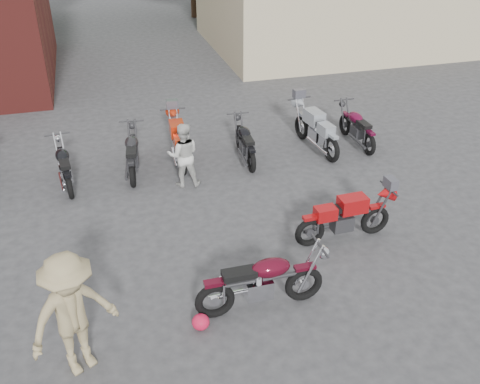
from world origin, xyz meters
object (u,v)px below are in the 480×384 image
object	(u,v)px
row_bike_5	(245,140)
row_bike_7	(357,125)
vintage_motorcycle	(263,279)
person_tan	(73,315)
row_bike_2	(64,164)
row_bike_6	(316,127)
person_light	(183,155)
helmet	(201,322)
row_bike_3	(132,151)
row_bike_4	(178,139)
sportbike	(346,215)

from	to	relation	value
row_bike_5	row_bike_7	bearing A→B (deg)	-85.00
vintage_motorcycle	person_tan	distance (m)	2.99
vintage_motorcycle	row_bike_5	bearing A→B (deg)	76.76
row_bike_2	row_bike_6	size ratio (longest dim) A/B	0.86
person_light	row_bike_5	distance (m)	1.96
helmet	row_bike_3	world-z (taller)	row_bike_3
vintage_motorcycle	row_bike_5	world-z (taller)	vintage_motorcycle
row_bike_4	row_bike_7	size ratio (longest dim) A/B	1.09
row_bike_3	sportbike	bearing A→B (deg)	-130.08
sportbike	row_bike_2	bearing A→B (deg)	142.15
sportbike	row_bike_3	size ratio (longest dim) A/B	1.02
person_light	person_tan	size ratio (longest dim) A/B	0.77
row_bike_5	person_tan	bearing A→B (deg)	147.57
person_tan	row_bike_5	distance (m)	7.25
row_bike_4	row_bike_5	bearing A→B (deg)	-101.33
row_bike_5	row_bike_6	size ratio (longest dim) A/B	0.86
person_light	row_bike_3	distance (m)	1.46
sportbike	helmet	distance (m)	3.69
helmet	person_tan	size ratio (longest dim) A/B	0.14
row_bike_5	row_bike_6	xyz separation A→B (m)	(1.97, 0.10, 0.09)
row_bike_7	sportbike	bearing A→B (deg)	149.51
helmet	row_bike_7	size ratio (longest dim) A/B	0.15
person_light	row_bike_2	size ratio (longest dim) A/B	0.84
sportbike	helmet	world-z (taller)	sportbike
row_bike_7	row_bike_4	bearing A→B (deg)	84.99
row_bike_3	row_bike_6	bearing A→B (deg)	-82.49
row_bike_2	person_light	bearing A→B (deg)	-112.88
row_bike_3	row_bike_7	xyz separation A→B (m)	(5.98, 0.02, -0.01)
helmet	row_bike_3	size ratio (longest dim) A/B	0.15
helmet	row_bike_4	size ratio (longest dim) A/B	0.14
sportbike	row_bike_7	world-z (taller)	sportbike
row_bike_6	row_bike_7	world-z (taller)	row_bike_6
person_tan	row_bike_5	xyz separation A→B (m)	(4.20, 5.88, -0.47)
person_tan	row_bike_7	size ratio (longest dim) A/B	1.07
helmet	row_bike_7	xyz separation A→B (m)	(5.53, 5.70, 0.41)
row_bike_2	sportbike	bearing A→B (deg)	-132.67
helmet	vintage_motorcycle	bearing A→B (deg)	10.18
row_bike_4	row_bike_7	bearing A→B (deg)	-90.77
row_bike_3	row_bike_6	size ratio (longest dim) A/B	0.90
person_light	row_bike_4	size ratio (longest dim) A/B	0.75
person_tan	row_bike_5	world-z (taller)	person_tan
row_bike_7	row_bike_3	bearing A→B (deg)	88.93
row_bike_3	row_bike_7	world-z (taller)	row_bike_3
sportbike	person_light	xyz separation A→B (m)	(-2.63, 3.07, 0.20)
vintage_motorcycle	row_bike_6	size ratio (longest dim) A/B	0.99
vintage_motorcycle	row_bike_2	distance (m)	6.15
sportbike	row_bike_3	distance (m)	5.48
person_light	row_bike_3	size ratio (longest dim) A/B	0.80
row_bike_2	row_bike_3	size ratio (longest dim) A/B	0.95
person_light	row_bike_5	xyz separation A→B (m)	(1.73, 0.88, -0.24)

